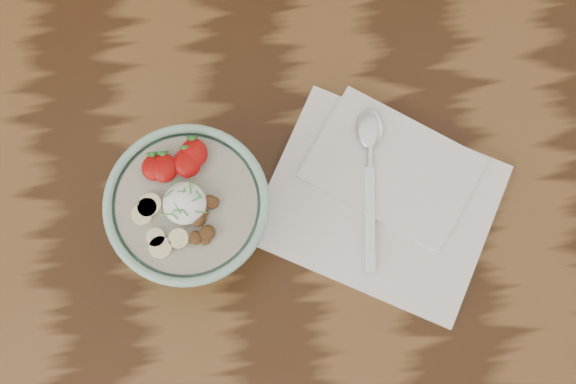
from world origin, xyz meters
The scene contains 4 objects.
table centered at (0.00, 0.00, 65.70)cm, with size 160.00×90.00×75.00cm.
breakfast_bowl centered at (-8.04, 8.82, 81.05)cm, with size 17.79×17.79×11.77cm.
napkin centered at (14.12, 9.24, 75.67)cm, with size 32.74×30.92×1.59cm.
spoon centered at (13.19, 14.56, 77.02)cm, with size 4.82×19.81×1.03cm.
Camera 1 is at (0.53, -11.46, 167.44)cm, focal length 50.00 mm.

